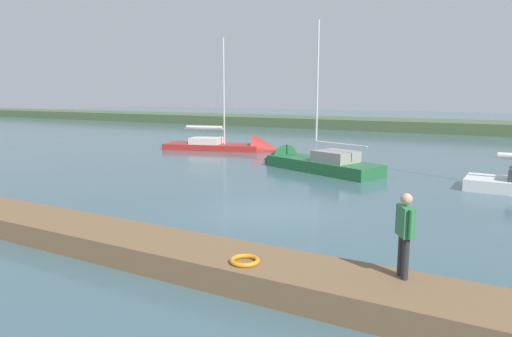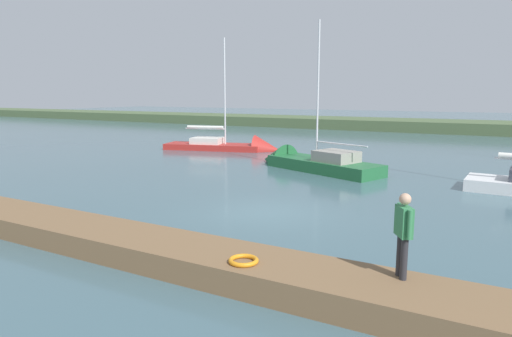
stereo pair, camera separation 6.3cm
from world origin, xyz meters
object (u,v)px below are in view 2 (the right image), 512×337
(sailboat_near_dock, at_px, (306,164))
(person_on_dock, at_px, (403,229))
(life_ring_buoy, at_px, (244,260))
(sailboat_far_right, at_px, (235,148))

(sailboat_near_dock, height_order, person_on_dock, sailboat_near_dock)
(life_ring_buoy, height_order, person_on_dock, person_on_dock)
(life_ring_buoy, relative_size, sailboat_near_dock, 0.07)
(sailboat_near_dock, relative_size, person_on_dock, 5.26)
(person_on_dock, bearing_deg, sailboat_near_dock, 87.13)
(life_ring_buoy, relative_size, person_on_dock, 0.38)
(sailboat_far_right, relative_size, person_on_dock, 5.39)
(sailboat_far_right, height_order, person_on_dock, sailboat_far_right)
(sailboat_far_right, bearing_deg, person_on_dock, -65.56)
(life_ring_buoy, bearing_deg, sailboat_near_dock, -72.10)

